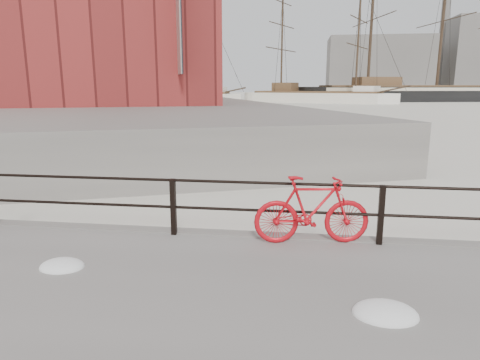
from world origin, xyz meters
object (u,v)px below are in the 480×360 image
at_px(bicycle, 312,210).
at_px(barque_black, 435,101).
at_px(workboat_near, 50,116).
at_px(schooner_left, 185,102).
at_px(workboat_far, 71,109).
at_px(schooner_mid, 316,102).

xyz_separation_m(bicycle, barque_black, (25.71, 81.33, -0.92)).
bearing_deg(workboat_near, barque_black, 41.11).
bearing_deg(workboat_near, bicycle, -55.44).
height_order(schooner_left, workboat_near, schooner_left).
bearing_deg(schooner_left, workboat_far, -106.96).
xyz_separation_m(bicycle, schooner_left, (-20.68, 69.03, -0.92)).
distance_m(bicycle, workboat_near, 41.59).
height_order(bicycle, barque_black, barque_black).
distance_m(schooner_mid, workboat_near, 47.66).
relative_size(bicycle, workboat_far, 0.16).
height_order(bicycle, workboat_far, workboat_far).
distance_m(bicycle, schooner_left, 72.06).
height_order(bicycle, schooner_left, schooner_left).
bearing_deg(barque_black, schooner_mid, -171.41).
relative_size(schooner_mid, schooner_left, 1.42).
bearing_deg(schooner_mid, workboat_far, -117.44).
height_order(barque_black, workboat_far, barque_black).
distance_m(bicycle, schooner_mid, 72.09).
relative_size(bicycle, workboat_near, 0.16).
relative_size(schooner_mid, workboat_near, 2.66).
bearing_deg(schooner_left, schooner_mid, 9.66).
height_order(barque_black, schooner_left, barque_black).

